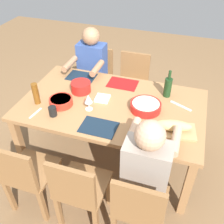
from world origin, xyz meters
TOP-DOWN VIEW (x-y plane):
  - ground_plane at (0.00, 0.00)m, footprint 8.00×8.00m
  - dining_table at (0.00, 0.00)m, footprint 1.80×1.08m
  - chair_far_center at (0.00, 0.86)m, footprint 0.40×0.40m
  - chair_near_center at (0.00, -0.86)m, footprint 0.40×0.40m
  - chair_near_right at (0.49, -0.86)m, footprint 0.40×0.40m
  - diner_near_right at (0.49, -0.68)m, footprint 0.41×0.53m
  - chair_far_right at (0.49, 0.86)m, footprint 0.40×0.40m
  - chair_far_left at (-0.49, 0.86)m, footprint 0.40×0.40m
  - diner_far_left at (-0.49, 0.68)m, footprint 0.41×0.53m
  - serving_bowl_fruit at (0.47, 0.18)m, footprint 0.23×0.23m
  - serving_bowl_greens at (0.38, -0.10)m, footprint 0.21×0.21m
  - serving_bowl_pasta at (-0.34, -0.00)m, footprint 0.29×0.29m
  - cutting_board at (-0.62, 0.23)m, footprint 0.43×0.28m
  - bread_loaf at (-0.62, 0.23)m, footprint 0.33×0.16m
  - wine_bottle at (-0.49, -0.30)m, footprint 0.08×0.08m
  - beer_bottle at (0.70, 0.22)m, footprint 0.06×0.06m
  - wine_glass at (0.18, 0.16)m, footprint 0.08×0.08m
  - placemat_far_center at (0.00, 0.38)m, footprint 0.32×0.23m
  - placemat_near_center at (0.00, -0.38)m, footprint 0.32×0.23m
  - placemat_near_right at (0.49, -0.38)m, footprint 0.32×0.23m
  - cup_far_right at (0.46, 0.35)m, footprint 0.07×0.07m
  - fork_far_right at (0.63, 0.38)m, footprint 0.04×0.17m
  - fork_far_left at (-0.35, 0.38)m, footprint 0.03×0.17m
  - carving_knife at (-0.65, -0.16)m, footprint 0.22×0.12m
  - napkin_stack at (0.11, -0.03)m, footprint 0.15×0.15m

SIDE VIEW (x-z plane):
  - ground_plane at x=0.00m, z-range 0.00..0.00m
  - chair_far_center at x=0.00m, z-range 0.06..0.91m
  - chair_near_center at x=0.00m, z-range 0.06..0.91m
  - chair_near_right at x=0.49m, z-range 0.06..0.91m
  - chair_far_right at x=0.49m, z-range 0.06..0.91m
  - chair_far_left at x=-0.49m, z-range 0.06..0.91m
  - dining_table at x=0.00m, z-range 0.29..1.03m
  - diner_near_right at x=0.49m, z-range 0.10..1.30m
  - diner_far_left at x=-0.49m, z-range 0.10..1.30m
  - placemat_far_center at x=0.00m, z-range 0.74..0.75m
  - placemat_near_center at x=0.00m, z-range 0.74..0.75m
  - placemat_near_right at x=0.49m, z-range 0.74..0.75m
  - fork_far_right at x=0.63m, z-range 0.74..0.75m
  - fork_far_left at x=-0.35m, z-range 0.74..0.75m
  - carving_knife at x=-0.65m, z-range 0.74..0.75m
  - cutting_board at x=-0.62m, z-range 0.74..0.76m
  - napkin_stack at x=0.11m, z-range 0.74..0.76m
  - serving_bowl_fruit at x=0.47m, z-range 0.75..0.82m
  - serving_bowl_pasta at x=-0.34m, z-range 0.75..0.82m
  - cup_far_right at x=0.46m, z-range 0.74..0.83m
  - serving_bowl_greens at x=0.38m, z-range 0.75..0.85m
  - bread_loaf at x=-0.62m, z-range 0.76..0.85m
  - wine_bottle at x=-0.49m, z-range 0.70..0.99m
  - beer_bottle at x=0.70m, z-range 0.74..0.96m
  - wine_glass at x=0.18m, z-range 0.77..0.94m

